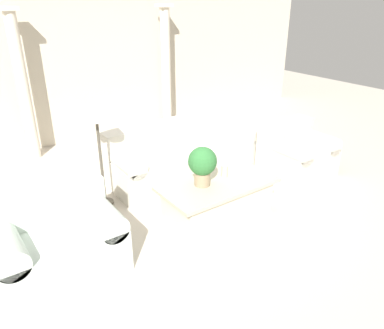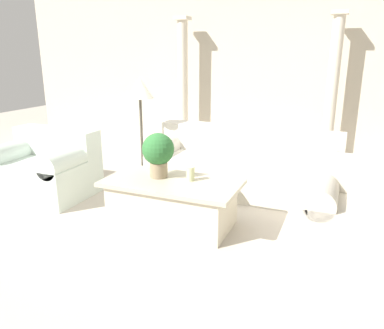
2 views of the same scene
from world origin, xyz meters
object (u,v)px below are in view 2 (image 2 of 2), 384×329
object	(u,v)px
sofa_long	(243,166)
armchair	(358,208)
potted_plant	(158,152)
floor_lamp	(140,93)
coffee_table	(172,202)
loveseat	(46,167)

from	to	relation	value
sofa_long	armchair	xyz separation A→B (m)	(1.34, -0.93, 0.01)
sofa_long	potted_plant	world-z (taller)	potted_plant
armchair	potted_plant	bearing A→B (deg)	-172.75
sofa_long	floor_lamp	xyz separation A→B (m)	(-1.38, -0.15, 0.87)
coffee_table	floor_lamp	world-z (taller)	floor_lamp
loveseat	sofa_long	bearing A→B (deg)	24.63
coffee_table	floor_lamp	size ratio (longest dim) A/B	0.98
sofa_long	coffee_table	size ratio (longest dim) A/B	1.72
floor_lamp	armchair	size ratio (longest dim) A/B	1.55
coffee_table	potted_plant	bearing A→B (deg)	159.25
potted_plant	coffee_table	bearing A→B (deg)	-20.75
loveseat	coffee_table	world-z (taller)	loveseat
coffee_table	potted_plant	distance (m)	0.54
armchair	floor_lamp	bearing A→B (deg)	163.90
potted_plant	floor_lamp	world-z (taller)	floor_lamp
potted_plant	loveseat	bearing A→B (deg)	175.01
coffee_table	floor_lamp	bearing A→B (deg)	131.53
armchair	sofa_long	bearing A→B (deg)	145.16
loveseat	potted_plant	distance (m)	1.72
loveseat	potted_plant	world-z (taller)	potted_plant
floor_lamp	loveseat	bearing A→B (deg)	-134.59
loveseat	potted_plant	bearing A→B (deg)	-4.99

